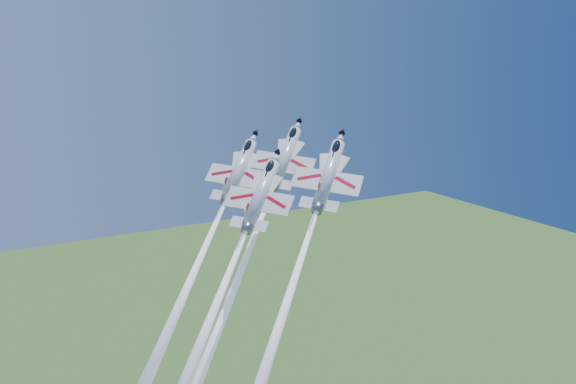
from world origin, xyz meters
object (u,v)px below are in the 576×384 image
jet_slot (232,267)px  jet_left (207,242)px  jet_lead (242,269)px  jet_right (297,271)px

jet_slot → jet_left: bearing=131.7°
jet_lead → jet_slot: bearing=-80.0°
jet_lead → jet_slot: jet_lead is taller
jet_lead → jet_slot: size_ratio=1.46×
jet_left → jet_slot: (-0.70, -9.51, -0.53)m
jet_lead → jet_left: bearing=177.8°
jet_lead → jet_right: 10.02m
jet_right → jet_slot: 8.39m
jet_left → jet_slot: 9.55m
jet_lead → jet_left: size_ratio=1.36×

